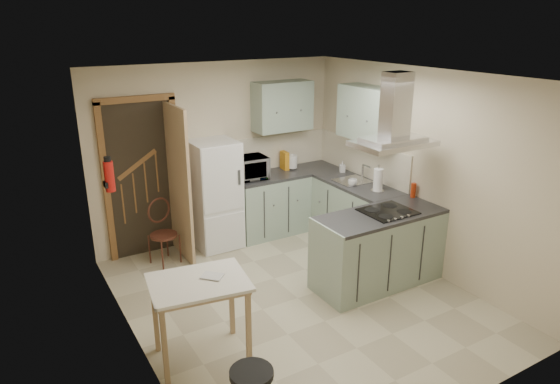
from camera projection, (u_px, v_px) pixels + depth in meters
floor at (297, 298)px, 5.72m from camera, size 4.20×4.20×0.00m
ceiling at (300, 76)px, 4.90m from camera, size 4.20×4.20×0.00m
back_wall at (218, 153)px, 7.01m from camera, size 3.60×0.00×3.60m
left_wall at (129, 230)px, 4.44m from camera, size 0.00×4.20×4.20m
right_wall at (421, 171)px, 6.18m from camera, size 0.00×4.20×4.20m
doorway at (142, 179)px, 6.52m from camera, size 1.10×0.12×2.10m
fridge at (215, 195)px, 6.84m from camera, size 0.60×0.60×1.50m
counter_back at (270, 204)px, 7.35m from camera, size 1.08×0.60×0.90m
counter_right at (343, 208)px, 7.21m from camera, size 0.60×1.95×0.90m
splashback at (277, 151)px, 7.50m from camera, size 1.68×0.02×0.50m
wall_cabinet_back at (282, 106)px, 7.13m from camera, size 0.85×0.35×0.70m
wall_cabinet_right at (368, 113)px, 6.59m from camera, size 0.35×0.90×0.70m
peninsula at (379, 249)px, 5.92m from camera, size 1.55×0.65×0.90m
hob at (388, 211)px, 5.82m from camera, size 0.58×0.50×0.01m
extractor_hood at (393, 143)px, 5.55m from camera, size 0.90×0.55×0.10m
sink at (352, 181)px, 6.92m from camera, size 0.45×0.40×0.01m
fire_extinguisher at (109, 176)px, 5.12m from camera, size 0.10×0.10×0.32m
drop_leaf_table at (201, 320)px, 4.59m from camera, size 0.96×0.78×0.82m
bentwood_chair at (164, 235)px, 6.42m from camera, size 0.44×0.44×0.78m
microwave at (246, 168)px, 6.96m from camera, size 0.59×0.42×0.31m
kettle at (292, 161)px, 7.45m from camera, size 0.19×0.19×0.23m
cereal_box at (285, 160)px, 7.43m from camera, size 0.09×0.19×0.27m
soap_bottle at (342, 167)px, 7.30m from camera, size 0.10×0.10×0.17m
paper_towel at (378, 180)px, 6.48m from camera, size 0.15×0.15×0.31m
cup at (353, 182)px, 6.71m from camera, size 0.12×0.12×0.10m
red_bottle at (413, 190)px, 6.27m from camera, size 0.08×0.08×0.18m
book at (209, 276)px, 4.44m from camera, size 0.23×0.23×0.09m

